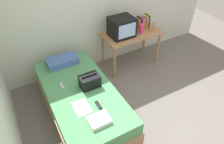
{
  "coord_description": "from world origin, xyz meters",
  "views": [
    {
      "loc": [
        -1.62,
        -1.41,
        2.74
      ],
      "look_at": [
        -0.34,
        0.92,
        0.55
      ],
      "focal_mm": 33.32,
      "sensor_mm": 36.0,
      "label": 1
    }
  ],
  "objects_px": {
    "bed": "(82,102)",
    "magazine": "(82,107)",
    "tv": "(122,27)",
    "remote_dark": "(98,105)",
    "desk": "(131,37)",
    "folded_towel": "(99,120)",
    "water_bottle": "(141,29)",
    "handbag": "(90,81)",
    "pillow": "(62,61)",
    "book_row": "(143,22)",
    "remote_silver": "(62,86)",
    "picture_frame": "(152,27)"
  },
  "relations": [
    {
      "from": "folded_towel",
      "to": "water_bottle",
      "type": "bearing_deg",
      "value": 40.48
    },
    {
      "from": "desk",
      "to": "folded_towel",
      "type": "height_order",
      "value": "desk"
    },
    {
      "from": "desk",
      "to": "book_row",
      "type": "distance_m",
      "value": 0.39
    },
    {
      "from": "magazine",
      "to": "desk",
      "type": "bearing_deg",
      "value": 35.87
    },
    {
      "from": "book_row",
      "to": "pillow",
      "type": "xyz_separation_m",
      "value": [
        -1.75,
        -0.11,
        -0.28
      ]
    },
    {
      "from": "picture_frame",
      "to": "remote_dark",
      "type": "height_order",
      "value": "picture_frame"
    },
    {
      "from": "remote_silver",
      "to": "tv",
      "type": "bearing_deg",
      "value": 21.94
    },
    {
      "from": "tv",
      "to": "remote_dark",
      "type": "distance_m",
      "value": 1.64
    },
    {
      "from": "folded_towel",
      "to": "handbag",
      "type": "bearing_deg",
      "value": 75.65
    },
    {
      "from": "tv",
      "to": "water_bottle",
      "type": "relative_size",
      "value": 2.33
    },
    {
      "from": "book_row",
      "to": "remote_silver",
      "type": "distance_m",
      "value": 2.08
    },
    {
      "from": "desk",
      "to": "pillow",
      "type": "relative_size",
      "value": 2.23
    },
    {
      "from": "remote_dark",
      "to": "folded_towel",
      "type": "bearing_deg",
      "value": -113.65
    },
    {
      "from": "pillow",
      "to": "remote_dark",
      "type": "xyz_separation_m",
      "value": [
        0.13,
        -1.17,
        -0.05
      ]
    },
    {
      "from": "tv",
      "to": "water_bottle",
      "type": "height_order",
      "value": "tv"
    },
    {
      "from": "bed",
      "to": "magazine",
      "type": "bearing_deg",
      "value": -108.87
    },
    {
      "from": "pillow",
      "to": "magazine",
      "type": "xyz_separation_m",
      "value": [
        -0.09,
        -1.09,
        -0.06
      ]
    },
    {
      "from": "bed",
      "to": "remote_silver",
      "type": "relative_size",
      "value": 13.89
    },
    {
      "from": "desk",
      "to": "folded_towel",
      "type": "bearing_deg",
      "value": -134.68
    },
    {
      "from": "desk",
      "to": "water_bottle",
      "type": "relative_size",
      "value": 6.14
    },
    {
      "from": "magazine",
      "to": "remote_silver",
      "type": "xyz_separation_m",
      "value": [
        -0.1,
        0.54,
        0.01
      ]
    },
    {
      "from": "book_row",
      "to": "magazine",
      "type": "height_order",
      "value": "book_row"
    },
    {
      "from": "desk",
      "to": "tv",
      "type": "relative_size",
      "value": 2.64
    },
    {
      "from": "bed",
      "to": "tv",
      "type": "height_order",
      "value": "tv"
    },
    {
      "from": "tv",
      "to": "folded_towel",
      "type": "xyz_separation_m",
      "value": [
        -1.18,
        -1.43,
        -0.38
      ]
    },
    {
      "from": "desk",
      "to": "handbag",
      "type": "xyz_separation_m",
      "value": [
        -1.25,
        -0.77,
        -0.03
      ]
    },
    {
      "from": "bed",
      "to": "handbag",
      "type": "distance_m",
      "value": 0.41
    },
    {
      "from": "desk",
      "to": "handbag",
      "type": "distance_m",
      "value": 1.46
    },
    {
      "from": "pillow",
      "to": "folded_towel",
      "type": "relative_size",
      "value": 1.85
    },
    {
      "from": "desk",
      "to": "book_row",
      "type": "height_order",
      "value": "book_row"
    },
    {
      "from": "bed",
      "to": "folded_towel",
      "type": "relative_size",
      "value": 7.14
    },
    {
      "from": "book_row",
      "to": "pillow",
      "type": "distance_m",
      "value": 1.77
    },
    {
      "from": "water_bottle",
      "to": "book_row",
      "type": "xyz_separation_m",
      "value": [
        0.18,
        0.2,
        0.02
      ]
    },
    {
      "from": "remote_silver",
      "to": "folded_towel",
      "type": "xyz_separation_m",
      "value": [
        0.21,
        -0.87,
        0.02
      ]
    },
    {
      "from": "bed",
      "to": "desk",
      "type": "height_order",
      "value": "desk"
    },
    {
      "from": "remote_dark",
      "to": "remote_silver",
      "type": "bearing_deg",
      "value": 117.48
    },
    {
      "from": "water_bottle",
      "to": "remote_silver",
      "type": "distance_m",
      "value": 1.86
    },
    {
      "from": "bed",
      "to": "water_bottle",
      "type": "xyz_separation_m",
      "value": [
        1.55,
        0.67,
        0.59
      ]
    },
    {
      "from": "desk",
      "to": "pillow",
      "type": "bearing_deg",
      "value": -179.47
    },
    {
      "from": "tv",
      "to": "water_bottle",
      "type": "bearing_deg",
      "value": -15.32
    },
    {
      "from": "book_row",
      "to": "picture_frame",
      "type": "xyz_separation_m",
      "value": [
        0.08,
        -0.2,
        -0.03
      ]
    },
    {
      "from": "folded_towel",
      "to": "bed",
      "type": "bearing_deg",
      "value": 89.52
    },
    {
      "from": "book_row",
      "to": "remote_silver",
      "type": "height_order",
      "value": "book_row"
    },
    {
      "from": "handbag",
      "to": "tv",
      "type": "bearing_deg",
      "value": 37.01
    },
    {
      "from": "pillow",
      "to": "water_bottle",
      "type": "bearing_deg",
      "value": -3.35
    },
    {
      "from": "book_row",
      "to": "handbag",
      "type": "xyz_separation_m",
      "value": [
        -1.56,
        -0.86,
        -0.24
      ]
    },
    {
      "from": "desk",
      "to": "pillow",
      "type": "distance_m",
      "value": 1.44
    },
    {
      "from": "water_bottle",
      "to": "handbag",
      "type": "relative_size",
      "value": 0.63
    },
    {
      "from": "tv",
      "to": "remote_silver",
      "type": "bearing_deg",
      "value": -158.06
    },
    {
      "from": "picture_frame",
      "to": "pillow",
      "type": "relative_size",
      "value": 0.29
    }
  ]
}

